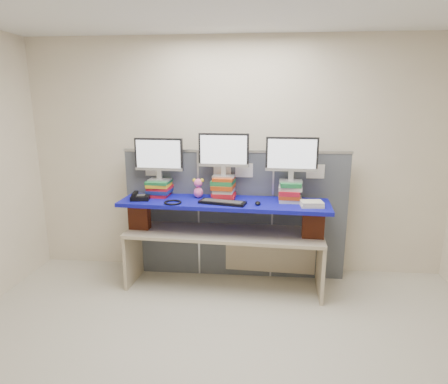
# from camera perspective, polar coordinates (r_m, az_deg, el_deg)

# --- Properties ---
(room) EXTENTS (5.00, 4.00, 2.80)m
(room) POSITION_cam_1_polar(r_m,az_deg,el_deg) (2.55, -0.54, -1.38)
(room) COLOR beige
(room) RESTS_ON ground
(cubicle_partition) EXTENTS (2.60, 0.06, 1.53)m
(cubicle_partition) POSITION_cam_1_polar(r_m,az_deg,el_deg) (4.43, 1.71, -3.36)
(cubicle_partition) COLOR #484D55
(cubicle_partition) RESTS_ON ground
(desk) EXTENTS (2.20, 0.77, 0.66)m
(desk) POSITION_cam_1_polar(r_m,az_deg,el_deg) (4.22, -0.00, -7.69)
(desk) COLOR #BCAB8F
(desk) RESTS_ON ground
(brick_pier_left) EXTENTS (0.23, 0.14, 0.31)m
(brick_pier_left) POSITION_cam_1_polar(r_m,az_deg,el_deg) (4.33, -12.76, -3.50)
(brick_pier_left) COLOR maroon
(brick_pier_left) RESTS_ON desk
(brick_pier_right) EXTENTS (0.23, 0.14, 0.31)m
(brick_pier_right) POSITION_cam_1_polar(r_m,az_deg,el_deg) (4.06, 13.43, -4.70)
(brick_pier_right) COLOR maroon
(brick_pier_right) RESTS_ON desk
(blue_board) EXTENTS (2.30, 0.71, 0.04)m
(blue_board) POSITION_cam_1_polar(r_m,az_deg,el_deg) (4.08, -0.00, -1.65)
(blue_board) COLOR #0A0A81
(blue_board) RESTS_ON brick_pier_left
(book_stack_left) EXTENTS (0.28, 0.31, 0.18)m
(book_stack_left) POSITION_cam_1_polar(r_m,az_deg,el_deg) (4.34, -9.79, 0.60)
(book_stack_left) COLOR #B51423
(book_stack_left) RESTS_ON blue_board
(book_stack_center) EXTENTS (0.27, 0.32, 0.24)m
(book_stack_center) POSITION_cam_1_polar(r_m,az_deg,el_deg) (4.17, -0.04, 0.65)
(book_stack_center) COLOR #B51423
(book_stack_center) RESTS_ON blue_board
(book_stack_right) EXTENTS (0.27, 0.31, 0.21)m
(book_stack_right) POSITION_cam_1_polar(r_m,az_deg,el_deg) (4.12, 10.01, 0.10)
(book_stack_right) COLOR #B6B3AD
(book_stack_right) RESTS_ON blue_board
(monitor_left) EXTENTS (0.55, 0.17, 0.48)m
(monitor_left) POSITION_cam_1_polar(r_m,az_deg,el_deg) (4.28, -9.90, 5.33)
(monitor_left) COLOR #AEADB3
(monitor_left) RESTS_ON book_stack_left
(monitor_center) EXTENTS (0.55, 0.17, 0.48)m
(monitor_center) POSITION_cam_1_polar(r_m,az_deg,el_deg) (4.09, -0.05, 6.06)
(monitor_center) COLOR #AEADB3
(monitor_center) RESTS_ON book_stack_center
(monitor_right) EXTENTS (0.55, 0.17, 0.48)m
(monitor_right) POSITION_cam_1_polar(r_m,az_deg,el_deg) (4.05, 10.28, 5.33)
(monitor_right) COLOR #AEADB3
(monitor_right) RESTS_ON book_stack_right
(keyboard) EXTENTS (0.52, 0.28, 0.03)m
(keyboard) POSITION_cam_1_polar(r_m,az_deg,el_deg) (3.96, -0.24, -1.58)
(keyboard) COLOR black
(keyboard) RESTS_ON blue_board
(mouse) EXTENTS (0.06, 0.11, 0.03)m
(mouse) POSITION_cam_1_polar(r_m,az_deg,el_deg) (3.94, 5.17, -1.69)
(mouse) COLOR black
(mouse) RESTS_ON blue_board
(desk_phone) EXTENTS (0.22, 0.20, 0.08)m
(desk_phone) POSITION_cam_1_polar(r_m,az_deg,el_deg) (4.22, -12.72, -0.74)
(desk_phone) COLOR black
(desk_phone) RESTS_ON blue_board
(headset) EXTENTS (0.21, 0.21, 0.02)m
(headset) POSITION_cam_1_polar(r_m,az_deg,el_deg) (4.01, -7.81, -1.58)
(headset) COLOR black
(headset) RESTS_ON blue_board
(plush_toy) EXTENTS (0.13, 0.10, 0.22)m
(plush_toy) POSITION_cam_1_polar(r_m,az_deg,el_deg) (4.20, -3.94, 0.62)
(plush_toy) COLOR pink
(plush_toy) RESTS_ON blue_board
(binder_stack) EXTENTS (0.24, 0.20, 0.06)m
(binder_stack) POSITION_cam_1_polar(r_m,az_deg,el_deg) (3.96, 13.22, -1.77)
(binder_stack) COLOR beige
(binder_stack) RESTS_ON blue_board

